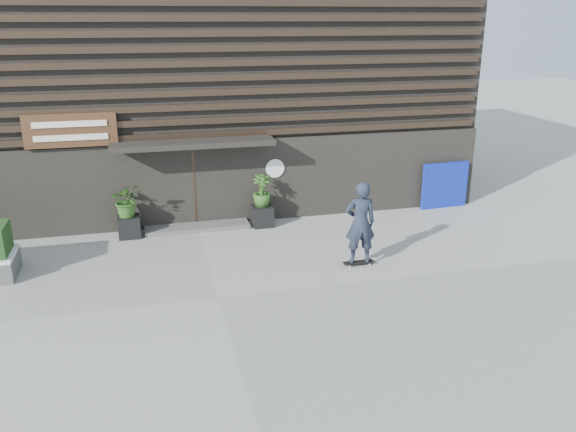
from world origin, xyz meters
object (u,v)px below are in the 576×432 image
object	(u,v)px
planter_pot_left	(130,227)
skateboarder	(360,223)
planter_pot_right	(262,216)
blue_tarp	(445,185)

from	to	relation	value
planter_pot_left	skateboarder	bearing A→B (deg)	-32.01
planter_pot_left	planter_pot_right	xyz separation A→B (m)	(3.80, 0.00, 0.00)
planter_pot_left	planter_pot_right	size ratio (longest dim) A/B	1.00
planter_pot_right	blue_tarp	distance (m)	6.07
planter_pot_left	planter_pot_right	bearing A→B (deg)	0.00
blue_tarp	skateboarder	xyz separation A→B (m)	(-4.32, -3.76, 0.38)
skateboarder	planter_pot_right	bearing A→B (deg)	116.59
planter_pot_right	planter_pot_left	bearing A→B (deg)	180.00
planter_pot_left	blue_tarp	size ratio (longest dim) A/B	0.38
planter_pot_right	skateboarder	world-z (taller)	skateboarder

